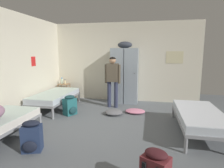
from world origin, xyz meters
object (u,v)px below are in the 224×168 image
at_px(lotion_bottle, 65,82).
at_px(locker_bank, 125,75).
at_px(bed_right, 200,116).
at_px(clothes_pile_grey, 114,112).
at_px(bed_left_rear, 55,96).
at_px(backpack_teal, 70,106).
at_px(shelf_unit, 64,90).
at_px(backpack_navy, 32,137).
at_px(clothes_pile_pink, 135,111).
at_px(person_traveler, 113,77).
at_px(water_bottle, 62,81).

bearing_deg(lotion_bottle, locker_bank, 0.24).
distance_m(bed_right, lotion_bottle, 4.65).
bearing_deg(clothes_pile_grey, locker_bank, 85.21).
bearing_deg(bed_left_rear, clothes_pile_grey, -7.81).
bearing_deg(backpack_teal, locker_bank, 51.41).
xyz_separation_m(bed_right, bed_left_rear, (-3.91, 1.09, 0.00)).
bearing_deg(bed_left_rear, shelf_unit, 102.26).
distance_m(locker_bank, backpack_teal, 2.19).
bearing_deg(backpack_navy, clothes_pile_pink, 57.04).
relative_size(bed_left_rear, person_traveler, 1.20).
bearing_deg(person_traveler, locker_bank, 66.89).
distance_m(shelf_unit, bed_left_rear, 1.18).
relative_size(bed_right, backpack_teal, 3.45).
distance_m(person_traveler, lotion_bottle, 2.04).
bearing_deg(bed_right, water_bottle, 151.90).
height_order(bed_left_rear, backpack_navy, backpack_navy).
bearing_deg(lotion_bottle, clothes_pile_pink, -22.71).
relative_size(shelf_unit, bed_left_rear, 0.30).
height_order(water_bottle, backpack_teal, water_bottle).
bearing_deg(bed_right, backpack_teal, 169.51).
height_order(water_bottle, clothes_pile_grey, water_bottle).
distance_m(bed_right, person_traveler, 2.74).
distance_m(lotion_bottle, clothes_pile_grey, 2.55).
bearing_deg(clothes_pile_grey, bed_right, -22.47).
xyz_separation_m(bed_right, clothes_pile_grey, (-2.02, 0.83, -0.31)).
bearing_deg(clothes_pile_pink, locker_bank, 112.56).
bearing_deg(lotion_bottle, person_traveler, -19.08).
height_order(shelf_unit, backpack_teal, shelf_unit).
height_order(shelf_unit, bed_right, shelf_unit).
bearing_deg(clothes_pile_pink, bed_left_rear, 179.99).
relative_size(backpack_teal, clothes_pile_pink, 0.98).
bearing_deg(shelf_unit, clothes_pile_pink, -22.90).
distance_m(bed_left_rear, backpack_navy, 2.62).
bearing_deg(locker_bank, clothes_pile_grey, -94.79).
xyz_separation_m(water_bottle, backpack_teal, (1.04, -1.67, -0.41)).
distance_m(bed_right, backpack_navy, 3.33).
bearing_deg(clothes_pile_pink, water_bottle, 157.34).
height_order(locker_bank, person_traveler, locker_bank).
bearing_deg(backpack_navy, bed_right, 24.30).
distance_m(bed_left_rear, clothes_pile_pink, 2.49).
xyz_separation_m(person_traveler, clothes_pile_grey, (0.17, -0.71, -0.88)).
bearing_deg(water_bottle, shelf_unit, -14.04).
bearing_deg(bed_left_rear, bed_right, -15.62).
bearing_deg(bed_left_rear, water_bottle, 105.75).
xyz_separation_m(shelf_unit, clothes_pile_grey, (2.14, -1.41, -0.28)).
xyz_separation_m(bed_left_rear, backpack_navy, (0.88, -2.46, -0.12)).
bearing_deg(person_traveler, water_bottle, 160.72).
height_order(backpack_teal, clothes_pile_grey, backpack_teal).
height_order(bed_right, clothes_pile_pink, bed_right).
height_order(locker_bank, clothes_pile_pink, locker_bank).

